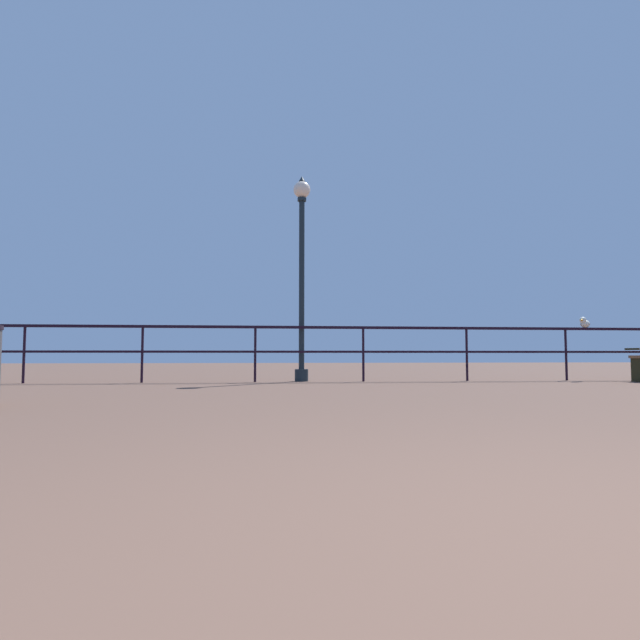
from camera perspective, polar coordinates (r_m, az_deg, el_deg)
name	(u,v)px	position (r m, az deg, el deg)	size (l,w,h in m)	color
pier_railing	(310,340)	(9.31, -1.13, -2.27)	(21.47, 0.05, 1.00)	black
lamppost_center	(302,258)	(9.61, -2.02, 6.84)	(0.31, 0.31, 3.80)	black
seagull_on_rail	(585,323)	(11.07, 27.11, -0.28)	(0.36, 0.31, 0.20)	silver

